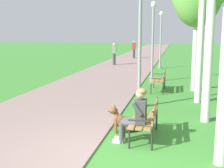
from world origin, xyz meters
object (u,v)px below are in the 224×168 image
lamp_post_mid (153,41)px  park_bench_mid (160,79)px  lamp_post_near (140,43)px  pedestrian_further_distant (134,50)px  park_bench_near (147,117)px  lamp_post_far (161,39)px  pedestrian_distant (114,54)px  dog_brown (123,122)px  person_seated_on_near_bench (136,113)px

lamp_post_mid → park_bench_mid: bearing=-77.1°
lamp_post_near → pedestrian_further_distant: 18.22m
park_bench_near → lamp_post_mid: bearing=94.0°
lamp_post_far → pedestrian_distant: 3.80m
dog_brown → lamp_post_mid: (0.05, 7.69, 1.76)m
dog_brown → pedestrian_further_distant: 20.71m
lamp_post_near → pedestrian_further_distant: size_ratio=2.48×
dog_brown → lamp_post_near: lamp_post_near is taller
lamp_post_mid → pedestrian_further_distant: bearing=102.2°
park_bench_mid → lamp_post_far: bearing=93.3°
park_bench_near → lamp_post_near: lamp_post_near is taller
park_bench_mid → lamp_post_mid: 2.77m
park_bench_near → lamp_post_mid: (-0.57, 7.99, 1.51)m
park_bench_near → lamp_post_near: (-0.55, 2.87, 1.61)m
person_seated_on_near_bench → lamp_post_mid: 8.43m
lamp_post_near → lamp_post_far: bearing=89.8°
dog_brown → lamp_post_far: bearing=89.5°
dog_brown → lamp_post_mid: lamp_post_mid is taller
park_bench_mid → lamp_post_mid: size_ratio=0.38×
person_seated_on_near_bench → lamp_post_near: (-0.34, 3.19, 1.44)m
lamp_post_far → park_bench_mid: bearing=-86.7°
park_bench_mid → dog_brown: park_bench_mid is taller
lamp_post_mid → lamp_post_far: (0.06, 5.74, -0.04)m
park_bench_mid → dog_brown: (-0.57, -5.43, -0.25)m
park_bench_near → park_bench_mid: (-0.05, 5.73, 0.00)m
person_seated_on_near_bench → lamp_post_far: size_ratio=0.33×
pedestrian_further_distant → person_seated_on_near_bench: bearing=-81.6°
park_bench_near → lamp_post_far: (-0.51, 13.74, 1.46)m
park_bench_near → lamp_post_far: lamp_post_far is taller
person_seated_on_near_bench → dog_brown: bearing=123.4°
dog_brown → lamp_post_near: size_ratio=0.20×
park_bench_mid → person_seated_on_near_bench: (-0.16, -6.05, 0.17)m
dog_brown → pedestrian_further_distant: pedestrian_further_distant is taller
park_bench_near → person_seated_on_near_bench: person_seated_on_near_bench is taller
park_bench_mid → lamp_post_far: size_ratio=0.39×
pedestrian_distant → pedestrian_further_distant: (0.61, 5.96, 0.00)m
lamp_post_near → dog_brown: bearing=-91.6°
pedestrian_further_distant → lamp_post_mid: bearing=-77.8°
lamp_post_mid → pedestrian_further_distant: size_ratio=2.36×
person_seated_on_near_bench → dog_brown: 0.86m
person_seated_on_near_bench → lamp_post_mid: lamp_post_mid is taller
lamp_post_near → pedestrian_distant: bearing=105.8°
dog_brown → pedestrian_distant: 14.95m
park_bench_mid → lamp_post_far: (-0.46, 8.01, 1.46)m
lamp_post_far → pedestrian_distant: bearing=161.9°
park_bench_near → dog_brown: 0.73m
lamp_post_near → lamp_post_mid: (-0.02, 5.13, -0.10)m
person_seated_on_near_bench → park_bench_mid: bearing=88.5°
park_bench_near → dog_brown: (-0.62, 0.30, -0.25)m
park_bench_mid → person_seated_on_near_bench: bearing=-91.5°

